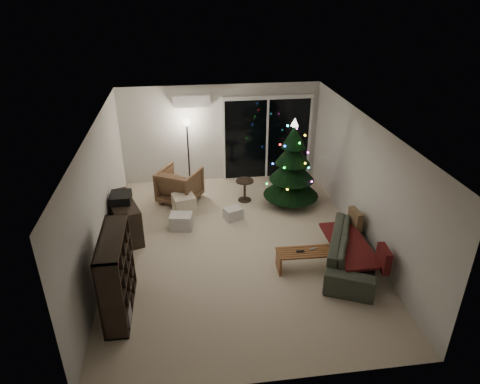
{
  "coord_description": "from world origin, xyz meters",
  "views": [
    {
      "loc": [
        -0.89,
        -7.1,
        4.81
      ],
      "look_at": [
        0.1,
        0.3,
        1.05
      ],
      "focal_mm": 32.0,
      "sensor_mm": 36.0,
      "label": 1
    }
  ],
  "objects_px": {
    "sofa": "(353,250)",
    "christmas_tree": "(292,163)",
    "media_cabinet": "(124,219)",
    "coffee_table": "(308,259)",
    "bookshelf": "(106,275)",
    "armchair": "(180,185)"
  },
  "relations": [
    {
      "from": "bookshelf",
      "to": "sofa",
      "type": "relative_size",
      "value": 0.64
    },
    {
      "from": "coffee_table",
      "to": "christmas_tree",
      "type": "xyz_separation_m",
      "value": [
        0.28,
        2.49,
        0.86
      ]
    },
    {
      "from": "media_cabinet",
      "to": "christmas_tree",
      "type": "height_order",
      "value": "christmas_tree"
    },
    {
      "from": "armchair",
      "to": "sofa",
      "type": "relative_size",
      "value": 0.42
    },
    {
      "from": "bookshelf",
      "to": "armchair",
      "type": "distance_m",
      "value": 3.85
    },
    {
      "from": "media_cabinet",
      "to": "sofa",
      "type": "distance_m",
      "value": 4.59
    },
    {
      "from": "sofa",
      "to": "christmas_tree",
      "type": "xyz_separation_m",
      "value": [
        -0.57,
        2.51,
        0.73
      ]
    },
    {
      "from": "christmas_tree",
      "to": "coffee_table",
      "type": "bearing_deg",
      "value": -96.51
    },
    {
      "from": "media_cabinet",
      "to": "christmas_tree",
      "type": "bearing_deg",
      "value": -5.6
    },
    {
      "from": "bookshelf",
      "to": "armchair",
      "type": "xyz_separation_m",
      "value": [
        1.15,
        3.67,
        -0.28
      ]
    },
    {
      "from": "bookshelf",
      "to": "sofa",
      "type": "height_order",
      "value": "bookshelf"
    },
    {
      "from": "sofa",
      "to": "christmas_tree",
      "type": "relative_size",
      "value": 1.02
    },
    {
      "from": "bookshelf",
      "to": "coffee_table",
      "type": "xyz_separation_m",
      "value": [
        3.44,
        0.67,
        -0.51
      ]
    },
    {
      "from": "media_cabinet",
      "to": "coffee_table",
      "type": "relative_size",
      "value": 1.11
    },
    {
      "from": "sofa",
      "to": "media_cabinet",
      "type": "bearing_deg",
      "value": 94.27
    },
    {
      "from": "bookshelf",
      "to": "armchair",
      "type": "bearing_deg",
      "value": 90.17
    },
    {
      "from": "bookshelf",
      "to": "media_cabinet",
      "type": "height_order",
      "value": "bookshelf"
    },
    {
      "from": "media_cabinet",
      "to": "coffee_table",
      "type": "height_order",
      "value": "media_cabinet"
    },
    {
      "from": "christmas_tree",
      "to": "media_cabinet",
      "type": "bearing_deg",
      "value": -166.32
    },
    {
      "from": "media_cabinet",
      "to": "sofa",
      "type": "xyz_separation_m",
      "value": [
        4.3,
        -1.6,
        -0.09
      ]
    },
    {
      "from": "christmas_tree",
      "to": "sofa",
      "type": "bearing_deg",
      "value": -77.17
    },
    {
      "from": "sofa",
      "to": "coffee_table",
      "type": "distance_m",
      "value": 0.87
    }
  ]
}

